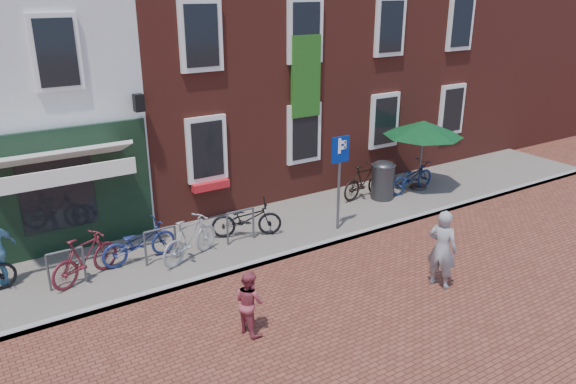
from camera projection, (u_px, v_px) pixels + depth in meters
ground at (247, 270)px, 12.30m from camera, size 80.00×80.00×0.00m
sidewalk at (253, 234)px, 13.97m from camera, size 24.00×3.00×0.10m
building_brick_mid at (191, 18)px, 17.12m from camera, size 6.00×8.00×10.00m
building_brick_right at (345, 13)px, 20.13m from camera, size 6.00×8.00×10.00m
filler_right at (466, 22)px, 23.57m from camera, size 7.00×8.00×9.00m
litter_bin at (383, 178)px, 16.00m from camera, size 0.66×0.66×1.21m
parking_sign at (340, 167)px, 13.59m from camera, size 0.50×0.08×2.43m
parasol at (424, 125)px, 16.36m from camera, size 2.36×2.36×2.21m
woman at (442, 249)px, 11.39m from camera, size 0.59×0.72×1.69m
boy at (249, 302)px, 9.91m from camera, size 0.57×0.67×1.22m
bicycle_1 at (85, 258)px, 11.56m from camera, size 1.71×1.15×1.01m
bicycle_2 at (139, 242)px, 12.37m from camera, size 1.77×0.74×0.91m
bicycle_3 at (190, 238)px, 12.44m from camera, size 1.73×1.08×1.01m
bicycle_4 at (247, 219)px, 13.62m from camera, size 1.82×1.22×0.91m
bicycle_5 at (364, 181)px, 16.12m from camera, size 1.72×0.71×1.01m
bicycle_6 at (412, 177)px, 16.62m from camera, size 1.77×0.75×0.91m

